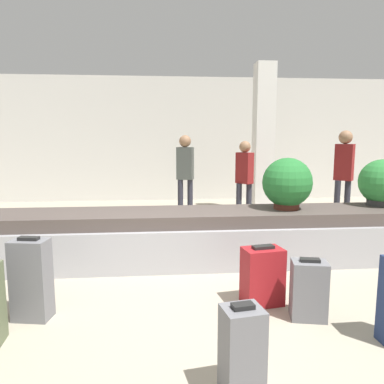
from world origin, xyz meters
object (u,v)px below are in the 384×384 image
object	(u,v)px
suitcase_2	(31,279)
traveler_0	(185,169)
suitcase_3	(242,353)
suitcase_4	(262,276)
potted_plant_1	(287,184)
potted_plant_0	(382,183)
traveler_2	(344,168)
suitcase_5	(309,290)
pillar	(263,140)
traveler_1	(244,174)

from	to	relation	value
suitcase_2	traveler_0	world-z (taller)	traveler_0
suitcase_3	traveler_0	bearing A→B (deg)	80.06
suitcase_4	potted_plant_1	xyz separation A→B (m)	(0.71, 1.38, 0.75)
suitcase_2	potted_plant_0	world-z (taller)	potted_plant_0
traveler_2	suitcase_5	bearing A→B (deg)	-77.87
suitcase_2	potted_plant_0	xyz separation A→B (m)	(4.31, 1.62, 0.64)
traveler_0	traveler_2	distance (m)	3.02
pillar	traveler_1	size ratio (longest dim) A/B	2.02
pillar	traveler_2	world-z (taller)	pillar
potted_plant_0	suitcase_4	bearing A→B (deg)	-144.72
suitcase_2	potted_plant_1	world-z (taller)	potted_plant_1
traveler_1	suitcase_2	bearing A→B (deg)	-72.65
suitcase_3	traveler_0	world-z (taller)	traveler_0
suitcase_2	traveler_0	size ratio (longest dim) A/B	0.46
suitcase_4	potted_plant_0	distance (m)	2.70
suitcase_5	suitcase_2	bearing A→B (deg)	-173.36
suitcase_3	traveler_2	bearing A→B (deg)	47.36
suitcase_2	potted_plant_1	xyz separation A→B (m)	(2.88, 1.49, 0.66)
traveler_2	suitcase_3	bearing A→B (deg)	-80.24
suitcase_4	traveler_0	xyz separation A→B (m)	(-0.48, 3.99, 0.73)
suitcase_3	suitcase_4	distance (m)	1.42
pillar	suitcase_3	xyz separation A→B (m)	(-1.73, -5.77, -1.30)
suitcase_4	suitcase_5	world-z (taller)	suitcase_4
suitcase_4	traveler_1	distance (m)	3.79
pillar	suitcase_2	size ratio (longest dim) A/B	4.14
suitcase_5	traveler_0	xyz separation A→B (m)	(-0.82, 4.33, 0.74)
traveler_1	traveler_2	distance (m)	1.85
suitcase_4	potted_plant_0	world-z (taller)	potted_plant_0
potted_plant_1	traveler_0	xyz separation A→B (m)	(-1.19, 2.61, -0.02)
suitcase_3	suitcase_4	xyz separation A→B (m)	(0.50, 1.32, -0.02)
traveler_2	suitcase_4	bearing A→B (deg)	-84.44
suitcase_4	traveler_2	distance (m)	4.12
suitcase_5	potted_plant_1	xyz separation A→B (m)	(0.37, 1.72, 0.76)
pillar	traveler_1	xyz separation A→B (m)	(-0.58, -0.77, -0.66)
suitcase_4	traveler_1	world-z (taller)	traveler_1
suitcase_2	suitcase_4	bearing A→B (deg)	12.67
suitcase_3	potted_plant_0	bearing A→B (deg)	37.34
suitcase_4	pillar	bearing A→B (deg)	64.99
potted_plant_0	traveler_1	size ratio (longest dim) A/B	0.42
suitcase_5	suitcase_4	bearing A→B (deg)	146.42
suitcase_5	traveler_0	bearing A→B (deg)	112.49
suitcase_4	potted_plant_0	size ratio (longest dim) A/B	0.91
pillar	traveler_2	size ratio (longest dim) A/B	1.80
suitcase_5	potted_plant_0	distance (m)	2.68
traveler_0	traveler_1	distance (m)	1.18
suitcase_4	suitcase_3	bearing A→B (deg)	-120.39
suitcase_3	traveler_2	world-z (taller)	traveler_2
suitcase_3	traveler_0	distance (m)	5.36
suitcase_4	suitcase_5	size ratio (longest dim) A/B	1.05
pillar	suitcase_3	size ratio (longest dim) A/B	5.07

